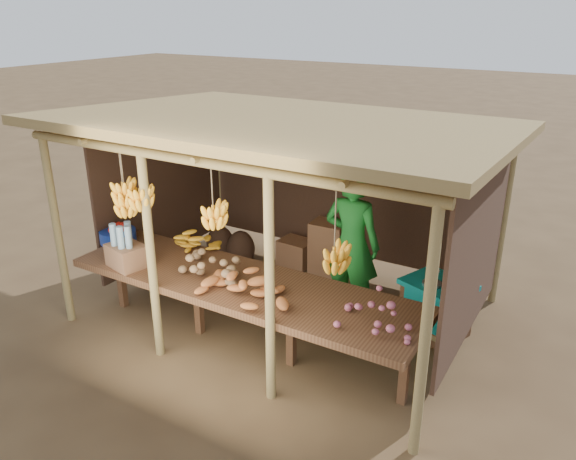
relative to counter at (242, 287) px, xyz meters
The scene contains 13 objects.
ground 1.20m from the counter, 90.00° to the left, with size 60.00×60.00×0.00m, color brown.
stall_structure 1.47m from the counter, 88.53° to the left, with size 4.70×3.50×2.43m.
counter is the anchor object (origin of this frame).
potato_heap 0.43m from the counter, behind, with size 0.90×0.54×0.36m, color #906E4A, non-canonical shape.
sweet_potato_heap 0.41m from the counter, 40.60° to the right, with size 1.00×0.60×0.36m, color #C16831, non-canonical shape.
onion_heap 1.55m from the counter, ahead, with size 0.70×0.42×0.35m, color #C15E75, non-canonical shape.
banana_pile 1.07m from the counter, 156.97° to the left, with size 0.53×0.32×0.34m, color yellow, non-canonical shape.
tomato_basin 1.91m from the counter, behind, with size 0.43×0.43×0.23m.
bottle_box 1.36m from the counter, 165.81° to the right, with size 0.46×0.39×0.50m.
vendor 1.41m from the counter, 60.49° to the left, with size 0.67×0.44×1.83m, color #1A7827.
tarp_crate 2.20m from the counter, 38.86° to the left, with size 0.86×0.81×0.82m.
carton_stack 2.15m from the counter, 95.55° to the left, with size 0.97×0.37×0.74m.
burlap_sacks 2.40m from the counter, 129.37° to the left, with size 0.78×0.41×0.55m.
Camera 1 is at (3.06, -5.18, 3.45)m, focal length 35.00 mm.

